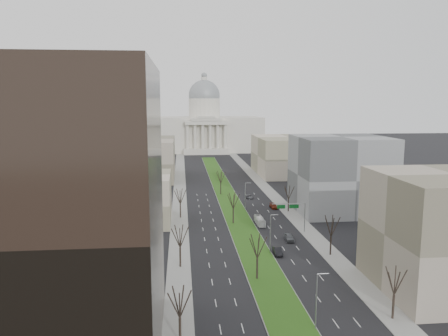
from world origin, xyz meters
TOP-DOWN VIEW (x-y plane):
  - ground at (0.00, 120.00)m, footprint 600.00×600.00m
  - median at (0.00, 118.99)m, footprint 8.00×222.03m
  - sidewalk_left at (-17.50, 95.00)m, footprint 5.00×330.00m
  - sidewalk_right at (17.50, 95.00)m, footprint 5.00×330.00m
  - capitol at (0.00, 269.59)m, footprint 80.00×46.00m
  - building_glass_tower at (-37.00, 18.00)m, footprint 34.00×30.00m
  - building_beige_left at (-33.00, 85.00)m, footprint 26.00×22.00m
  - building_grey_right at (34.00, 92.00)m, footprint 28.00×26.00m
  - building_far_left at (-35.00, 160.00)m, footprint 30.00×40.00m
  - building_far_right at (35.00, 165.00)m, footprint 30.00×40.00m
  - tree_left_near at (-17.20, 18.00)m, footprint 5.10×5.10m
  - tree_left_mid at (-17.20, 48.00)m, footprint 5.40×5.40m
  - tree_left_far at (-17.20, 88.00)m, footprint 5.28×5.28m
  - tree_right_near at (17.20, 22.00)m, footprint 5.16×5.16m
  - tree_right_mid at (17.20, 52.00)m, footprint 5.52×5.52m
  - tree_right_far at (17.20, 92.00)m, footprint 5.04×5.04m
  - tree_median_a at (-2.00, 40.00)m, footprint 5.40×5.40m
  - tree_median_b at (-2.00, 80.00)m, footprint 5.40×5.40m
  - tree_median_c at (-2.00, 120.00)m, footprint 5.40×5.40m
  - streetlamp_median_a at (3.76, 20.00)m, footprint 1.90×0.20m
  - streetlamp_median_b at (3.76, 55.00)m, footprint 1.90×0.20m
  - streetlamp_median_c at (3.76, 95.00)m, footprint 1.90×0.20m
  - mast_arm_signs at (13.49, 70.03)m, footprint 9.12×0.24m
  - car_grey_near at (10.34, 63.28)m, footprint 2.24×5.12m
  - car_black at (5.20, 53.63)m, footprint 1.92×5.04m
  - car_red at (13.50, 97.05)m, footprint 2.27×5.05m
  - car_grey_far at (7.81, 112.70)m, footprint 2.44×4.66m
  - box_van at (5.50, 78.48)m, footprint 2.02×8.15m

SIDE VIEW (x-z plane):
  - ground at x=0.00m, z-range 0.00..0.00m
  - sidewalk_left at x=-17.50m, z-range 0.00..0.15m
  - sidewalk_right at x=17.50m, z-range 0.00..0.15m
  - median at x=0.00m, z-range 0.00..0.20m
  - car_grey_far at x=7.81m, z-range 0.00..1.25m
  - car_red at x=13.50m, z-range 0.00..1.44m
  - car_black at x=5.20m, z-range 0.00..1.64m
  - car_grey_near at x=10.34m, z-range 0.00..1.72m
  - box_van at x=5.50m, z-range 0.00..2.26m
  - streetlamp_median_a at x=3.76m, z-range 0.23..9.39m
  - streetlamp_median_b at x=3.76m, z-range 0.23..9.39m
  - streetlamp_median_c at x=3.76m, z-range 0.23..9.39m
  - mast_arm_signs at x=13.49m, z-range 2.06..10.15m
  - tree_right_far at x=17.20m, z-range 1.99..11.07m
  - tree_left_near at x=-17.20m, z-range 2.02..11.20m
  - tree_right_near at x=17.20m, z-range 2.04..11.33m
  - tree_left_far at x=-17.20m, z-range 2.09..11.59m
  - tree_left_mid at x=-17.20m, z-range 2.14..11.86m
  - tree_median_a at x=-2.00m, z-range 2.14..11.86m
  - tree_median_b at x=-2.00m, z-range 2.14..11.86m
  - tree_median_c at x=-2.00m, z-range 2.14..11.86m
  - building_beige_left at x=-33.00m, z-range 0.00..14.00m
  - tree_right_mid at x=17.20m, z-range 2.19..12.12m
  - building_far_left at x=-35.00m, z-range 0.00..18.00m
  - building_far_right at x=35.00m, z-range 0.00..18.00m
  - building_grey_right at x=34.00m, z-range 0.00..24.00m
  - capitol at x=0.00m, z-range -11.19..43.81m
  - building_glass_tower at x=-37.00m, z-range 0.00..40.00m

